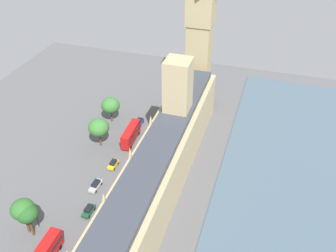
# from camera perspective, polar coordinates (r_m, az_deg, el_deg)

# --- Properties ---
(ground_plane) EXTENTS (149.60, 149.60, 0.00)m
(ground_plane) POSITION_cam_1_polar(r_m,az_deg,el_deg) (100.81, -2.05, -8.68)
(ground_plane) COLOR #565659
(river_thames) EXTENTS (44.54, 134.64, 0.25)m
(river_thames) POSITION_cam_1_polar(r_m,az_deg,el_deg) (98.37, 19.65, -12.65)
(river_thames) COLOR #475B6B
(river_thames) RESTS_ON ground
(parliament_building) EXTENTS (11.13, 77.87, 29.37)m
(parliament_building) POSITION_cam_1_polar(r_m,az_deg,el_deg) (95.80, -0.77, -4.94)
(parliament_building) COLOR tan
(parliament_building) RESTS_ON ground
(clock_tower) EXTENTS (8.26, 8.26, 54.07)m
(clock_tower) POSITION_cam_1_polar(r_m,az_deg,el_deg) (121.78, 4.84, 14.94)
(clock_tower) COLOR tan
(clock_tower) RESTS_ON ground
(car_blue_opposite_hall) EXTENTS (1.99, 4.45, 1.74)m
(car_blue_opposite_hall) POSITION_cam_1_polar(r_m,az_deg,el_deg) (121.82, -4.31, 0.60)
(car_blue_opposite_hall) COLOR navy
(car_blue_opposite_hall) RESTS_ON ground
(double_decker_bus_near_tower) EXTENTS (3.00, 10.59, 4.75)m
(double_decker_bus_near_tower) POSITION_cam_1_polar(r_m,az_deg,el_deg) (113.79, -5.58, -1.21)
(double_decker_bus_near_tower) COLOR red
(double_decker_bus_near_tower) RESTS_ON ground
(car_yellow_cab_by_river_gate) EXTENTS (1.87, 4.04, 1.74)m
(car_yellow_cab_by_river_gate) POSITION_cam_1_polar(r_m,az_deg,el_deg) (106.38, -8.18, -5.65)
(car_yellow_cab_by_river_gate) COLOR gold
(car_yellow_cab_by_river_gate) RESTS_ON ground
(car_silver_far_end) EXTENTS (1.95, 4.76, 1.74)m
(car_silver_far_end) POSITION_cam_1_polar(r_m,az_deg,el_deg) (100.92, -10.75, -8.69)
(car_silver_far_end) COLOR #B7B7BC
(car_silver_far_end) RESTS_ON ground
(car_dark_green_leading) EXTENTS (2.00, 4.21, 1.74)m
(car_dark_green_leading) POSITION_cam_1_polar(r_m,az_deg,el_deg) (95.16, -11.77, -12.23)
(car_dark_green_leading) COLOR #19472D
(car_dark_green_leading) RESTS_ON ground
(pedestrian_trailing) EXTENTS (0.59, 0.67, 1.63)m
(pedestrian_trailing) POSITION_cam_1_polar(r_m,az_deg,el_deg) (126.73, 0.53, 2.14)
(pedestrian_trailing) COLOR maroon
(pedestrian_trailing) RESTS_ON ground
(plane_tree_under_trees) EXTENTS (5.26, 5.26, 9.60)m
(plane_tree_under_trees) POSITION_cam_1_polar(r_m,az_deg,el_deg) (90.46, -20.88, -11.55)
(plane_tree_under_trees) COLOR brown
(plane_tree_under_trees) RESTS_ON ground
(plane_tree_corner) EXTENTS (4.71, 4.71, 8.97)m
(plane_tree_corner) POSITION_cam_1_polar(r_m,az_deg,el_deg) (89.75, -20.25, -12.20)
(plane_tree_corner) COLOR brown
(plane_tree_corner) RESTS_ON ground
(plane_tree_slot_10) EXTENTS (5.84, 5.84, 8.39)m
(plane_tree_slot_10) POSITION_cam_1_polar(r_m,az_deg,el_deg) (121.73, -8.58, 3.05)
(plane_tree_slot_10) COLOR brown
(plane_tree_slot_10) RESTS_ON ground
(plane_tree_slot_11) EXTENTS (6.02, 6.02, 8.95)m
(plane_tree_slot_11) POSITION_cam_1_polar(r_m,az_deg,el_deg) (111.33, -10.31, -0.23)
(plane_tree_slot_11) COLOR brown
(plane_tree_slot_11) RESTS_ON ground
(street_lamp_slot_12) EXTENTS (0.56, 0.56, 5.61)m
(street_lamp_slot_12) POSITION_cam_1_polar(r_m,az_deg,el_deg) (93.13, -19.14, -12.39)
(street_lamp_slot_12) COLOR black
(street_lamp_slot_12) RESTS_ON ground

